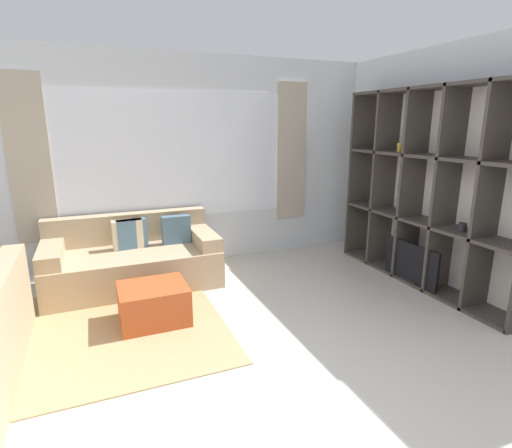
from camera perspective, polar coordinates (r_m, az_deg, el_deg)
name	(u,v)px	position (r m, az deg, el deg)	size (l,w,h in m)	color
ground_plane	(296,431)	(2.80, 5.68, -27.40)	(16.00, 16.00, 0.00)	beige
wall_back	(176,163)	(5.30, -11.41, 8.60)	(6.58, 0.11, 2.70)	silver
wall_right	(439,168)	(5.14, 24.65, 7.35)	(0.07, 4.52, 2.70)	silver
area_rug	(86,333)	(4.05, -23.13, -14.13)	(2.44, 2.04, 0.01)	tan
shelving_unit	(431,192)	(4.96, 23.69, 4.25)	(0.39, 2.53, 2.24)	silver
couch_main	(133,260)	(4.92, -17.11, -4.91)	(1.91, 0.98, 0.78)	tan
ottoman	(154,304)	(3.99, -14.42, -10.99)	(0.63, 0.54, 0.37)	#B74C23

